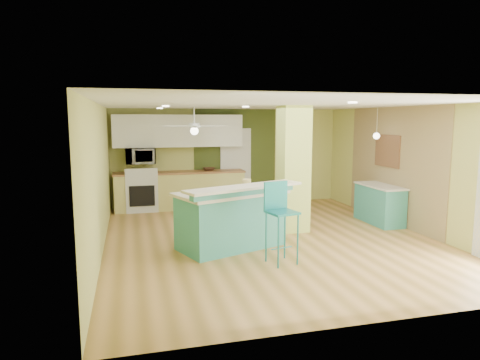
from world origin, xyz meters
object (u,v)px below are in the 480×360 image
at_px(peninsula, 231,218).
at_px(fruit_bowl, 209,169).
at_px(bar_stool, 279,209).
at_px(canister, 247,184).
at_px(side_counter, 379,204).

bearing_deg(peninsula, fruit_bowl, 65.13).
xyz_separation_m(bar_stool, canister, (-0.23, 1.07, 0.24)).
xyz_separation_m(peninsula, fruit_bowl, (0.25, 3.54, 0.45)).
height_order(peninsula, fruit_bowl, peninsula).
xyz_separation_m(bar_stool, fruit_bowl, (-0.29, 4.47, 0.13)).
xyz_separation_m(fruit_bowl, canister, (0.06, -3.40, 0.11)).
height_order(bar_stool, fruit_bowl, bar_stool).
xyz_separation_m(peninsula, side_counter, (3.52, 0.94, -0.11)).
relative_size(side_counter, fruit_bowl, 3.99).
relative_size(bar_stool, fruit_bowl, 3.93).
bearing_deg(side_counter, canister, -165.79).
relative_size(fruit_bowl, canister, 1.68).
xyz_separation_m(peninsula, canister, (0.31, 0.13, 0.56)).
bearing_deg(side_counter, bar_stool, -147.68).
relative_size(peninsula, fruit_bowl, 7.05).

